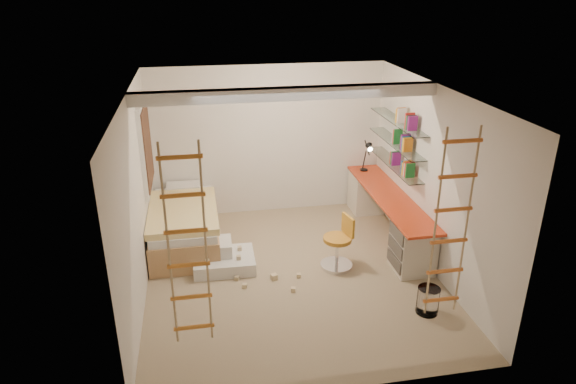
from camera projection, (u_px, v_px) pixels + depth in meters
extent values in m
plane|color=#998263|center=(292.00, 275.00, 7.28)|extent=(4.50, 4.50, 0.00)
cube|color=white|center=(288.00, 94.00, 6.58)|extent=(4.00, 0.18, 0.16)
cube|color=white|center=(145.00, 146.00, 7.71)|extent=(0.06, 1.15, 1.35)
cube|color=#4C2D1E|center=(148.00, 146.00, 7.72)|extent=(0.02, 1.00, 1.20)
cylinder|color=white|center=(428.00, 300.00, 6.40)|extent=(0.28, 0.28, 0.35)
cube|color=red|center=(390.00, 196.00, 8.03)|extent=(0.55, 2.80, 0.04)
cube|color=beige|center=(366.00, 192.00, 9.18)|extent=(0.52, 0.55, 0.71)
cube|color=beige|center=(413.00, 248.00, 7.27)|extent=(0.52, 0.55, 0.71)
cube|color=#4C4742|center=(397.00, 233.00, 7.13)|extent=(0.02, 0.50, 0.18)
cube|color=#4C4742|center=(395.00, 247.00, 7.21)|extent=(0.02, 0.50, 0.18)
cube|color=#4C4742|center=(394.00, 261.00, 7.30)|extent=(0.02, 0.50, 0.18)
cube|color=white|center=(394.00, 164.00, 8.17)|extent=(0.25, 1.80, 0.01)
cube|color=white|center=(396.00, 143.00, 8.03)|extent=(0.25, 1.80, 0.01)
cube|color=white|center=(398.00, 121.00, 7.90)|extent=(0.25, 1.80, 0.01)
cube|color=#AD7F51|center=(185.00, 230.00, 8.06)|extent=(1.00, 2.00, 0.45)
cube|color=white|center=(183.00, 214.00, 7.95)|extent=(0.95, 1.95, 0.12)
cube|color=yellow|center=(183.00, 211.00, 7.77)|extent=(1.02, 1.60, 0.10)
cube|color=white|center=(183.00, 188.00, 8.63)|extent=(0.55, 0.35, 0.12)
cylinder|color=black|center=(364.00, 170.00, 9.06)|extent=(0.14, 0.14, 0.02)
cylinder|color=black|center=(364.00, 160.00, 8.98)|extent=(0.02, 0.15, 0.36)
cylinder|color=black|center=(367.00, 148.00, 8.80)|extent=(0.02, 0.27, 0.20)
cone|color=black|center=(370.00, 147.00, 8.67)|extent=(0.12, 0.14, 0.15)
cylinder|color=#FFEABF|center=(370.00, 149.00, 8.64)|extent=(0.08, 0.04, 0.08)
cylinder|color=#C28025|center=(337.00, 239.00, 7.30)|extent=(0.49, 0.49, 0.06)
cube|color=gold|center=(348.00, 225.00, 7.29)|extent=(0.11, 0.31, 0.29)
cylinder|color=silver|center=(337.00, 251.00, 7.38)|extent=(0.06, 0.06, 0.41)
cylinder|color=silver|center=(336.00, 265.00, 7.47)|extent=(0.56, 0.56, 0.05)
cube|color=silver|center=(224.00, 261.00, 7.43)|extent=(0.88, 0.70, 0.19)
cube|color=silver|center=(213.00, 247.00, 7.42)|extent=(0.54, 0.45, 0.19)
cube|color=#CCB284|center=(213.00, 239.00, 7.37)|extent=(0.08, 0.08, 0.08)
cube|color=#CCB284|center=(212.00, 234.00, 7.34)|extent=(0.07, 0.07, 0.07)
cube|color=#CCB284|center=(212.00, 228.00, 7.30)|extent=(0.06, 0.06, 0.12)
cube|color=#CCB284|center=(239.00, 258.00, 7.28)|extent=(0.06, 0.06, 0.06)
cube|color=#CCB284|center=(240.00, 248.00, 7.53)|extent=(0.06, 0.06, 0.06)
cube|color=#CCB284|center=(207.00, 262.00, 7.18)|extent=(0.06, 0.06, 0.06)
cube|color=#CCB284|center=(245.00, 285.00, 6.96)|extent=(0.07, 0.07, 0.07)
cube|color=#CCB284|center=(237.00, 278.00, 7.14)|extent=(0.07, 0.07, 0.07)
cube|color=#CCB284|center=(274.00, 277.00, 7.15)|extent=(0.07, 0.07, 0.07)
cube|color=#CCB284|center=(299.00, 275.00, 7.20)|extent=(0.07, 0.07, 0.07)
cube|color=#CCB284|center=(293.00, 289.00, 6.88)|extent=(0.07, 0.07, 0.07)
cube|color=#1E722D|center=(395.00, 157.00, 8.12)|extent=(0.14, 0.70, 0.22)
cube|color=red|center=(396.00, 136.00, 7.99)|extent=(0.14, 0.58, 0.22)
cube|color=white|center=(398.00, 114.00, 7.85)|extent=(0.14, 0.52, 0.22)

